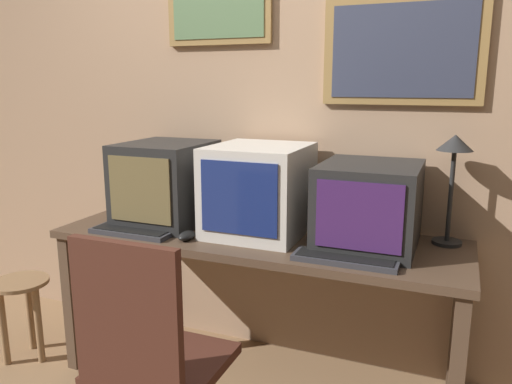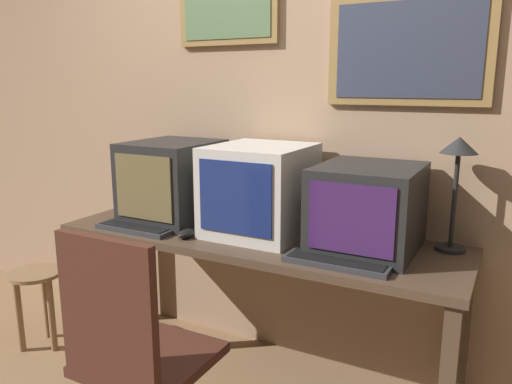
{
  "view_description": "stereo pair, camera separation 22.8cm",
  "coord_description": "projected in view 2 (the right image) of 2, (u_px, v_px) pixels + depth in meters",
  "views": [
    {
      "loc": [
        0.84,
        -1.18,
        1.44
      ],
      "look_at": [
        0.0,
        0.89,
        0.95
      ],
      "focal_mm": 35.0,
      "sensor_mm": 36.0,
      "label": 1
    },
    {
      "loc": [
        1.05,
        -1.08,
        1.44
      ],
      "look_at": [
        0.0,
        0.89,
        0.95
      ],
      "focal_mm": 35.0,
      "sensor_mm": 36.0,
      "label": 2
    }
  ],
  "objects": [
    {
      "name": "side_stool",
      "position": [
        37.0,
        292.0,
        2.73
      ],
      "size": [
        0.29,
        0.29,
        0.44
      ],
      "color": "#8E6B47",
      "rests_on": "ground_plane"
    },
    {
      "name": "keyboard_main",
      "position": [
        137.0,
        227.0,
        2.42
      ],
      "size": [
        0.4,
        0.16,
        0.03
      ],
      "color": "#333338",
      "rests_on": "desk"
    },
    {
      "name": "monitor_right",
      "position": [
        368.0,
        208.0,
        2.11
      ],
      "size": [
        0.41,
        0.48,
        0.36
      ],
      "color": "black",
      "rests_on": "desk"
    },
    {
      "name": "office_chair",
      "position": [
        139.0,
        372.0,
        1.83
      ],
      "size": [
        0.46,
        0.46,
        0.96
      ],
      "color": "black",
      "rests_on": "ground_plane"
    },
    {
      "name": "keyboard_side",
      "position": [
        337.0,
        262.0,
        1.95
      ],
      "size": [
        0.42,
        0.14,
        0.03
      ],
      "color": "#333338",
      "rests_on": "desk"
    },
    {
      "name": "monitor_center",
      "position": [
        260.0,
        190.0,
        2.33
      ],
      "size": [
        0.43,
        0.48,
        0.42
      ],
      "color": "beige",
      "rests_on": "desk"
    },
    {
      "name": "desk_lamp",
      "position": [
        458.0,
        163.0,
        2.05
      ],
      "size": [
        0.15,
        0.15,
        0.48
      ],
      "color": "black",
      "rests_on": "desk"
    },
    {
      "name": "mouse_near_keyboard",
      "position": [
        187.0,
        234.0,
        2.29
      ],
      "size": [
        0.06,
        0.11,
        0.04
      ],
      "color": "black",
      "rests_on": "desk"
    },
    {
      "name": "monitor_left",
      "position": [
        173.0,
        181.0,
        2.56
      ],
      "size": [
        0.4,
        0.46,
        0.41
      ],
      "color": "black",
      "rests_on": "desk"
    },
    {
      "name": "desk_clock",
      "position": [
        135.0,
        199.0,
        2.76
      ],
      "size": [
        0.1,
        0.06,
        0.13
      ],
      "color": "black",
      "rests_on": "desk"
    },
    {
      "name": "desk",
      "position": [
        256.0,
        252.0,
        2.35
      ],
      "size": [
        1.91,
        0.61,
        0.74
      ],
      "color": "#4C3828",
      "rests_on": "ground_plane"
    },
    {
      "name": "wall_back",
      "position": [
        290.0,
        110.0,
        2.52
      ],
      "size": [
        8.0,
        0.08,
        2.6
      ],
      "color": "tan",
      "rests_on": "ground_plane"
    }
  ]
}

